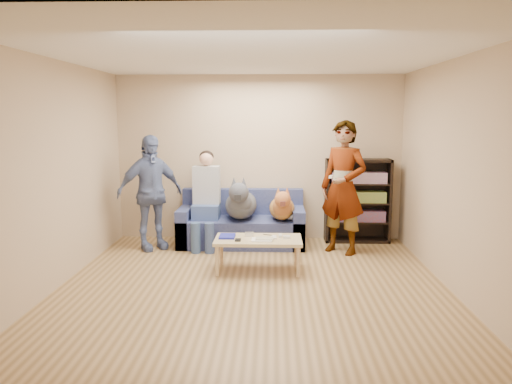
{
  "coord_description": "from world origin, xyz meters",
  "views": [
    {
      "loc": [
        0.23,
        -5.41,
        1.96
      ],
      "look_at": [
        0.0,
        1.2,
        0.95
      ],
      "focal_mm": 35.0,
      "sensor_mm": 36.0,
      "label": 1
    }
  ],
  "objects_px": {
    "dog_gray": "(241,203)",
    "bookshelf": "(357,199)",
    "person_seated": "(206,196)",
    "person_standing_right": "(343,187)",
    "notebook_blue": "(227,236)",
    "coffee_table": "(258,242)",
    "sofa": "(242,226)",
    "camera_silver": "(249,234)",
    "dog_tan": "(282,207)",
    "person_standing_left": "(150,193)"
  },
  "relations": [
    {
      "from": "person_standing_right",
      "to": "dog_tan",
      "type": "distance_m",
      "value": 0.96
    },
    {
      "from": "notebook_blue",
      "to": "bookshelf",
      "type": "xyz_separation_m",
      "value": [
        1.91,
        1.52,
        0.25
      ]
    },
    {
      "from": "dog_gray",
      "to": "bookshelf",
      "type": "distance_m",
      "value": 1.85
    },
    {
      "from": "person_standing_right",
      "to": "person_seated",
      "type": "bearing_deg",
      "value": -151.84
    },
    {
      "from": "sofa",
      "to": "dog_tan",
      "type": "bearing_deg",
      "value": -18.46
    },
    {
      "from": "camera_silver",
      "to": "dog_tan",
      "type": "relative_size",
      "value": 0.1
    },
    {
      "from": "person_standing_left",
      "to": "notebook_blue",
      "type": "height_order",
      "value": "person_standing_left"
    },
    {
      "from": "person_standing_right",
      "to": "dog_tan",
      "type": "relative_size",
      "value": 1.66
    },
    {
      "from": "person_standing_right",
      "to": "dog_gray",
      "type": "distance_m",
      "value": 1.54
    },
    {
      "from": "bookshelf",
      "to": "camera_silver",
      "type": "bearing_deg",
      "value": -138.36
    },
    {
      "from": "coffee_table",
      "to": "person_seated",
      "type": "bearing_deg",
      "value": 124.4
    },
    {
      "from": "notebook_blue",
      "to": "coffee_table",
      "type": "height_order",
      "value": "notebook_blue"
    },
    {
      "from": "notebook_blue",
      "to": "dog_tan",
      "type": "height_order",
      "value": "dog_tan"
    },
    {
      "from": "notebook_blue",
      "to": "dog_tan",
      "type": "xyz_separation_m",
      "value": [
        0.72,
        1.08,
        0.19
      ]
    },
    {
      "from": "coffee_table",
      "to": "bookshelf",
      "type": "bearing_deg",
      "value": 46.11
    },
    {
      "from": "camera_silver",
      "to": "bookshelf",
      "type": "bearing_deg",
      "value": 41.64
    },
    {
      "from": "person_standing_right",
      "to": "person_standing_left",
      "type": "relative_size",
      "value": 1.12
    },
    {
      "from": "person_standing_left",
      "to": "dog_gray",
      "type": "distance_m",
      "value": 1.34
    },
    {
      "from": "person_standing_right",
      "to": "camera_silver",
      "type": "xyz_separation_m",
      "value": [
        -1.31,
        -0.77,
        -0.51
      ]
    },
    {
      "from": "person_standing_right",
      "to": "dog_gray",
      "type": "xyz_separation_m",
      "value": [
        -1.49,
        0.27,
        -0.28
      ]
    },
    {
      "from": "person_standing_left",
      "to": "coffee_table",
      "type": "distance_m",
      "value": 1.96
    },
    {
      "from": "notebook_blue",
      "to": "bookshelf",
      "type": "bearing_deg",
      "value": 38.5
    },
    {
      "from": "camera_silver",
      "to": "dog_tan",
      "type": "bearing_deg",
      "value": 66.36
    },
    {
      "from": "person_standing_right",
      "to": "camera_silver",
      "type": "distance_m",
      "value": 1.6
    },
    {
      "from": "person_standing_left",
      "to": "camera_silver",
      "type": "xyz_separation_m",
      "value": [
        1.5,
        -0.88,
        -0.4
      ]
    },
    {
      "from": "notebook_blue",
      "to": "person_seated",
      "type": "xyz_separation_m",
      "value": [
        -0.43,
        1.16,
        0.34
      ]
    },
    {
      "from": "dog_gray",
      "to": "coffee_table",
      "type": "xyz_separation_m",
      "value": [
        0.3,
        -1.17,
        -0.3
      ]
    },
    {
      "from": "person_seated",
      "to": "dog_gray",
      "type": "bearing_deg",
      "value": -4.21
    },
    {
      "from": "person_seated",
      "to": "dog_gray",
      "type": "height_order",
      "value": "person_seated"
    },
    {
      "from": "bookshelf",
      "to": "person_standing_left",
      "type": "bearing_deg",
      "value": -169.68
    },
    {
      "from": "person_standing_right",
      "to": "person_seated",
      "type": "distance_m",
      "value": 2.04
    },
    {
      "from": "sofa",
      "to": "person_seated",
      "type": "distance_m",
      "value": 0.74
    },
    {
      "from": "person_standing_left",
      "to": "person_seated",
      "type": "distance_m",
      "value": 0.82
    },
    {
      "from": "person_standing_right",
      "to": "sofa",
      "type": "height_order",
      "value": "person_standing_right"
    },
    {
      "from": "person_seated",
      "to": "coffee_table",
      "type": "relative_size",
      "value": 1.34
    },
    {
      "from": "person_standing_right",
      "to": "bookshelf",
      "type": "relative_size",
      "value": 1.46
    },
    {
      "from": "dog_gray",
      "to": "dog_tan",
      "type": "bearing_deg",
      "value": -3.67
    },
    {
      "from": "person_standing_left",
      "to": "bookshelf",
      "type": "bearing_deg",
      "value": -25.44
    },
    {
      "from": "camera_silver",
      "to": "person_seated",
      "type": "xyz_separation_m",
      "value": [
        -0.71,
        1.09,
        0.33
      ]
    },
    {
      "from": "dog_tan",
      "to": "person_standing_right",
      "type": "bearing_deg",
      "value": -15.05
    },
    {
      "from": "camera_silver",
      "to": "notebook_blue",
      "type": "bearing_deg",
      "value": -165.96
    },
    {
      "from": "dog_gray",
      "to": "person_standing_right",
      "type": "bearing_deg",
      "value": -10.39
    },
    {
      "from": "coffee_table",
      "to": "sofa",
      "type": "bearing_deg",
      "value": 102.43
    },
    {
      "from": "person_standing_right",
      "to": "person_standing_left",
      "type": "distance_m",
      "value": 2.81
    },
    {
      "from": "coffee_table",
      "to": "person_standing_right",
      "type": "bearing_deg",
      "value": 37.0
    },
    {
      "from": "person_seated",
      "to": "coffee_table",
      "type": "xyz_separation_m",
      "value": [
        0.83,
        -1.21,
        -0.4
      ]
    },
    {
      "from": "dog_gray",
      "to": "bookshelf",
      "type": "relative_size",
      "value": 0.98
    },
    {
      "from": "person_standing_left",
      "to": "person_standing_right",
      "type": "bearing_deg",
      "value": -37.85
    },
    {
      "from": "coffee_table",
      "to": "bookshelf",
      "type": "distance_m",
      "value": 2.19
    },
    {
      "from": "dog_tan",
      "to": "coffee_table",
      "type": "relative_size",
      "value": 1.05
    }
  ]
}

